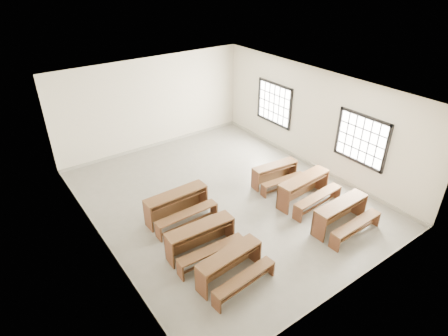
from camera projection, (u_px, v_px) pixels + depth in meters
room at (227, 129)px, 9.77m from camera, size 8.50×8.50×3.20m
desk_set_0 at (231, 265)px, 7.90m from camera, size 1.61×0.93×0.70m
desk_set_1 at (202, 238)px, 8.62m from camera, size 1.68×0.92×0.74m
desk_set_2 at (178, 204)px, 9.76m from camera, size 1.72×0.91×0.77m
desk_set_3 at (342, 213)px, 9.43m from camera, size 1.66×0.89×0.74m
desk_set_4 at (305, 188)px, 10.43m from camera, size 1.77×1.01×0.77m
desk_set_5 at (276, 173)px, 11.27m from camera, size 1.52×0.89×0.65m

